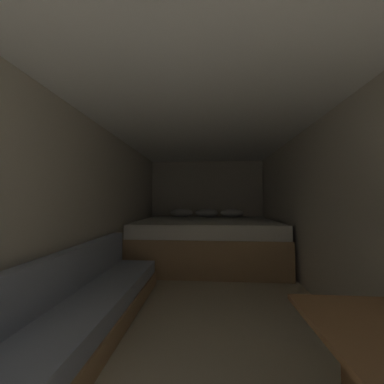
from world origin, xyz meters
TOP-DOWN VIEW (x-y plane):
  - ground_plane at (0.00, 2.02)m, footprint 7.56×7.56m
  - wall_back at (0.00, 4.83)m, footprint 2.78×0.05m
  - wall_left at (-1.37, 2.02)m, footprint 0.05×5.56m
  - wall_right at (1.37, 2.02)m, footprint 0.05×5.56m
  - ceiling_slab at (0.00, 2.02)m, footprint 2.78×5.56m
  - bed at (0.00, 3.77)m, footprint 2.56×1.99m
  - sofa_left at (-1.06, 1.10)m, footprint 0.62×3.01m

SIDE VIEW (x-z plane):
  - ground_plane at x=0.00m, z-range 0.00..0.00m
  - sofa_left at x=-1.06m, z-range -0.13..0.59m
  - bed at x=0.00m, z-range -0.08..0.92m
  - wall_back at x=0.00m, z-range 0.00..2.15m
  - wall_left at x=-1.37m, z-range 0.00..2.15m
  - wall_right at x=1.37m, z-range 0.00..2.15m
  - ceiling_slab at x=0.00m, z-range 2.15..2.20m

